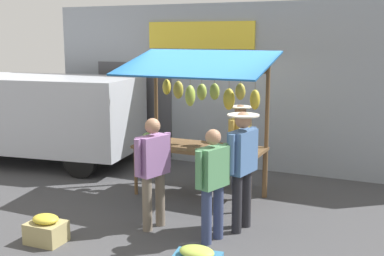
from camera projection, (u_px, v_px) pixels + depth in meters
The scene contains 9 objects.
ground_plane at pixel (199, 196), 8.59m from camera, with size 40.00×40.00×0.00m, color #424244.
street_backdrop at pixel (240, 87), 10.26m from camera, with size 9.00×0.30×3.40m.
market_stall at pixel (201, 106), 8.37m from camera, with size 2.50×1.46×2.50m.
vendor_with_sunhat at pixel (240, 140), 8.90m from camera, with size 0.40×0.66×1.53m.
shopper_with_shopping_bag at pixel (213, 178), 6.54m from camera, with size 0.34×0.65×1.54m.
shopper_in_grey_tee at pixel (242, 161), 6.91m from camera, with size 0.44×0.71×1.71m.
shopper_with_ponytail at pixel (153, 166), 6.99m from camera, with size 0.34×0.67×1.61m.
parked_van at pixel (30, 111), 10.73m from camera, with size 4.62×2.48×1.88m.
produce_crate_near at pixel (46, 230), 6.62m from camera, with size 0.51×0.41×0.39m.
Camera 1 is at (-3.36, 7.51, 2.74)m, focal length 46.22 mm.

